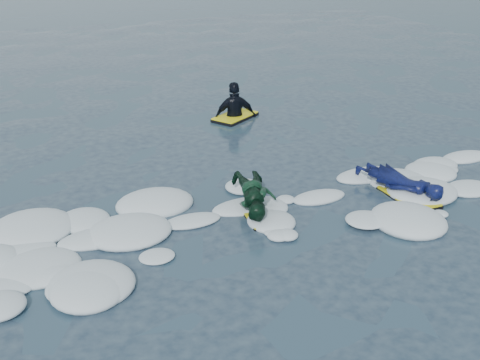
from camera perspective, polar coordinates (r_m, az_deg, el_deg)
name	(u,v)px	position (r m, az deg, el deg)	size (l,w,h in m)	color
ground	(296,248)	(8.68, 5.29, -6.47)	(120.00, 120.00, 0.00)	#18333B
foam_band	(264,218)	(9.48, 2.28, -3.64)	(12.00, 3.10, 0.30)	silver
prone_woman_unit	(401,183)	(10.55, 15.06, -0.29)	(1.03, 1.72, 0.42)	black
prone_child_unit	(255,198)	(9.52, 1.48, -1.68)	(1.08, 1.51, 0.54)	black
waiting_rider_unit	(235,118)	(14.26, -0.47, 5.90)	(1.31, 1.14, 1.73)	black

